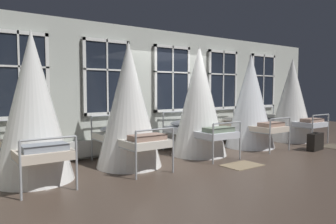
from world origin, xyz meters
TOP-DOWN VIEW (x-y plane):
  - ground at (0.00, 0.00)m, footprint 21.08×21.08m
  - back_wall_with_windows at (0.00, 1.24)m, footprint 11.54×0.10m
  - window_bank at (0.00, 1.12)m, footprint 8.56×0.10m
  - cot_first at (-3.71, 0.07)m, footprint 1.32×1.92m
  - cot_second at (-1.90, 0.04)m, footprint 1.32×1.92m
  - cot_third at (0.02, 0.09)m, footprint 1.32×1.93m
  - cot_fourth at (1.83, 0.08)m, footprint 1.32×1.92m
  - cot_fifth at (3.72, 0.07)m, footprint 1.32×1.92m
  - rug_third at (0.00, -1.27)m, footprint 0.81×0.57m
  - rug_fifth at (3.71, -1.27)m, footprint 0.82×0.59m
  - suitcase_dark at (2.79, -1.25)m, footprint 0.58×0.27m

SIDE VIEW (x-z plane):
  - ground at x=0.00m, z-range 0.00..0.00m
  - rug_third at x=0.00m, z-range 0.00..0.01m
  - rug_fifth at x=3.71m, z-range 0.00..0.01m
  - suitcase_dark at x=2.79m, z-range -0.01..0.46m
  - window_bank at x=0.00m, z-range -0.24..2.38m
  - cot_fifth at x=3.72m, z-range -0.04..2.45m
  - cot_second at x=-1.90m, z-range -0.04..2.47m
  - cot_fourth at x=1.83m, z-range -0.04..2.47m
  - cot_first at x=-3.71m, z-range -0.04..2.52m
  - cot_third at x=0.02m, z-range -0.04..2.55m
  - back_wall_with_windows at x=0.00m, z-range 0.00..3.06m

